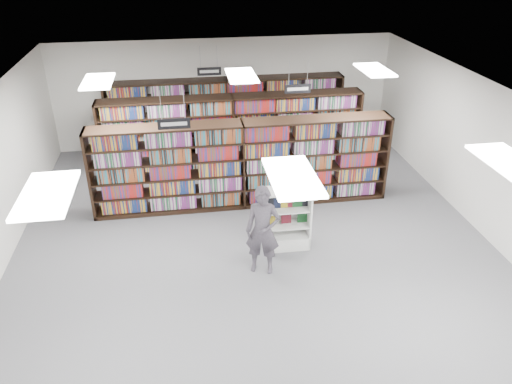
{
  "coord_description": "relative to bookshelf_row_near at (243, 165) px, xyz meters",
  "views": [
    {
      "loc": [
        -1.35,
        -8.56,
        5.97
      ],
      "look_at": [
        0.08,
        0.5,
        1.1
      ],
      "focal_mm": 35.0,
      "sensor_mm": 36.0,
      "label": 1
    }
  ],
  "objects": [
    {
      "name": "troffer_back_left",
      "position": [
        -3.0,
        0.0,
        2.11
      ],
      "size": [
        0.6,
        1.2,
        0.04
      ],
      "primitive_type": "cube",
      "color": "white",
      "rests_on": "ceiling"
    },
    {
      "name": "aisle_sign_center",
      "position": [
        -0.5,
        3.0,
        1.48
      ],
      "size": [
        0.65,
        0.02,
        0.8
      ],
      "color": "#B2B2B7",
      "rests_on": "ceiling"
    },
    {
      "name": "floor",
      "position": [
        0.0,
        -2.0,
        -1.05
      ],
      "size": [
        12.0,
        12.0,
        0.0
      ],
      "primitive_type": "plane",
      "color": "#55555B",
      "rests_on": "ground"
    },
    {
      "name": "bookshelf_row_far",
      "position": [
        0.0,
        3.7,
        0.0
      ],
      "size": [
        7.0,
        0.6,
        2.1
      ],
      "color": "black",
      "rests_on": "floor"
    },
    {
      "name": "shopper",
      "position": [
        0.02,
        -2.7,
        -0.14
      ],
      "size": [
        0.76,
        0.61,
        1.81
      ],
      "primitive_type": "imported",
      "rotation": [
        0.0,
        0.0,
        -0.3
      ],
      "color": "#46414A",
      "rests_on": "floor"
    },
    {
      "name": "troffer_front_left",
      "position": [
        -3.0,
        -5.0,
        2.11
      ],
      "size": [
        0.6,
        1.2,
        0.04
      ],
      "primitive_type": "cube",
      "color": "white",
      "rests_on": "ceiling"
    },
    {
      "name": "wall_back",
      "position": [
        0.0,
        4.0,
        0.55
      ],
      "size": [
        10.0,
        0.1,
        3.2
      ],
      "primitive_type": "cube",
      "color": "white",
      "rests_on": "ground"
    },
    {
      "name": "open_book",
      "position": [
        0.77,
        -1.92,
        0.32
      ],
      "size": [
        0.72,
        0.46,
        0.13
      ],
      "rotation": [
        0.0,
        0.0,
        0.1
      ],
      "color": "black",
      "rests_on": "endcap_display"
    },
    {
      "name": "troffer_front_right",
      "position": [
        3.0,
        -5.0,
        2.11
      ],
      "size": [
        0.6,
        1.2,
        0.04
      ],
      "primitive_type": "cube",
      "color": "white",
      "rests_on": "ceiling"
    },
    {
      "name": "troffer_back_right",
      "position": [
        3.0,
        0.0,
        2.11
      ],
      "size": [
        0.6,
        1.2,
        0.04
      ],
      "primitive_type": "cube",
      "color": "white",
      "rests_on": "ceiling"
    },
    {
      "name": "endcap_display",
      "position": [
        0.65,
        -1.92,
        -0.59
      ],
      "size": [
        0.96,
        0.49,
        1.34
      ],
      "rotation": [
        0.0,
        0.0,
        -0.02
      ],
      "color": "white",
      "rests_on": "floor"
    },
    {
      "name": "aisle_sign_left",
      "position": [
        -1.5,
        -1.0,
        1.48
      ],
      "size": [
        0.65,
        0.02,
        0.8
      ],
      "color": "#B2B2B7",
      "rests_on": "ceiling"
    },
    {
      "name": "troffer_back_center",
      "position": [
        0.0,
        0.0,
        2.11
      ],
      "size": [
        0.6,
        1.2,
        0.04
      ],
      "primitive_type": "cube",
      "color": "white",
      "rests_on": "ceiling"
    },
    {
      "name": "bookshelf_row_near",
      "position": [
        0.0,
        0.0,
        0.0
      ],
      "size": [
        7.0,
        0.6,
        2.1
      ],
      "color": "black",
      "rests_on": "floor"
    },
    {
      "name": "ceiling",
      "position": [
        0.0,
        -2.0,
        2.15
      ],
      "size": [
        10.0,
        12.0,
        0.1
      ],
      "primitive_type": "cube",
      "color": "silver",
      "rests_on": "wall_back"
    },
    {
      "name": "aisle_sign_right",
      "position": [
        1.5,
        1.0,
        1.48
      ],
      "size": [
        0.65,
        0.02,
        0.8
      ],
      "color": "#B2B2B7",
      "rests_on": "ceiling"
    },
    {
      "name": "wall_right",
      "position": [
        5.0,
        -2.0,
        0.55
      ],
      "size": [
        0.1,
        12.0,
        3.2
      ],
      "primitive_type": "cube",
      "color": "white",
      "rests_on": "ground"
    },
    {
      "name": "bookshelf_row_mid",
      "position": [
        0.0,
        2.0,
        0.0
      ],
      "size": [
        7.0,
        0.6,
        2.1
      ],
      "color": "black",
      "rests_on": "floor"
    },
    {
      "name": "troffer_front_center",
      "position": [
        0.0,
        -5.0,
        2.11
      ],
      "size": [
        0.6,
        1.2,
        0.04
      ],
      "primitive_type": "cube",
      "color": "white",
      "rests_on": "ceiling"
    }
  ]
}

